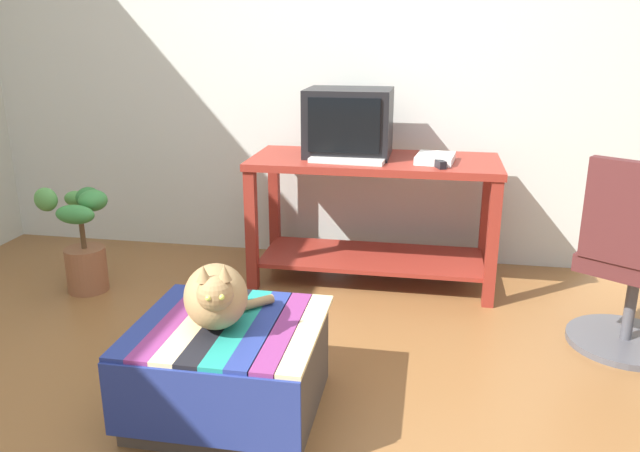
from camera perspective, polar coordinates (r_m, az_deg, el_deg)
ground_plane at (r=2.34m, az=-4.35°, el=-19.31°), size 14.00×14.00×0.00m
back_wall at (r=3.89m, az=3.04°, el=15.95°), size 8.00×0.10×2.60m
desk at (r=3.54m, az=4.88°, el=2.48°), size 1.37×0.59×0.72m
tv_monitor at (r=3.53m, az=2.62°, el=9.31°), size 0.47×0.38×0.37m
keyboard at (r=3.38m, az=2.50°, el=6.02°), size 0.41×0.18×0.02m
book at (r=3.43m, az=10.42°, el=6.07°), size 0.22×0.27×0.04m
ottoman_with_blanket at (r=2.45m, az=-8.18°, el=-12.58°), size 0.68×0.65×0.36m
cat at (r=2.31m, az=-9.41°, el=-6.25°), size 0.33×0.41×0.28m
potted_plant at (r=3.67m, az=-20.72°, el=-1.27°), size 0.36×0.32×0.61m
office_chair at (r=3.09m, az=26.52°, el=-3.59°), size 0.58×0.58×0.89m
stapler at (r=3.29m, az=10.80°, el=5.58°), size 0.07×0.12×0.04m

